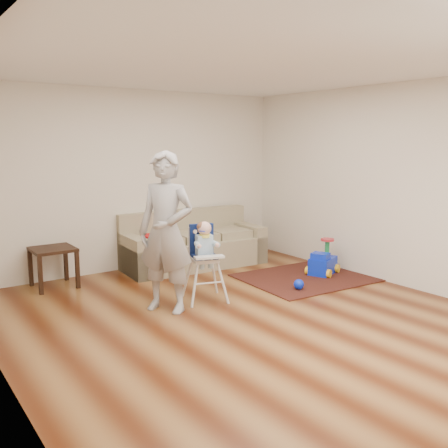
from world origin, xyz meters
TOP-DOWN VIEW (x-y plane):
  - ground at (0.00, 0.00)m, footprint 5.50×5.50m
  - room_envelope at (0.00, 0.53)m, footprint 5.04×5.52m
  - sofa at (0.75, 2.30)m, footprint 2.26×1.05m
  - side_table at (-1.38, 2.40)m, footprint 0.54×0.54m
  - area_rug at (1.77, 0.77)m, footprint 1.98×1.53m
  - ride_on_toy at (2.04, 0.78)m, footprint 0.55×0.48m
  - toy_ball at (1.20, 0.39)m, footprint 0.14×0.14m
  - high_chair at (-0.03, 0.77)m, footprint 0.57×0.57m
  - adult at (-0.58, 0.71)m, footprint 0.74×0.80m

SIDE VIEW (x-z plane):
  - ground at x=0.00m, z-range 0.00..0.00m
  - area_rug at x=1.77m, z-range 0.00..0.02m
  - toy_ball at x=1.20m, z-range 0.02..0.15m
  - ride_on_toy at x=2.04m, z-range 0.02..0.52m
  - side_table at x=-1.38m, z-range 0.00..0.54m
  - sofa at x=0.75m, z-range 0.00..0.85m
  - high_chair at x=-0.03m, z-range -0.02..0.97m
  - adult at x=-0.58m, z-range 0.00..1.83m
  - room_envelope at x=0.00m, z-range 0.52..3.24m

